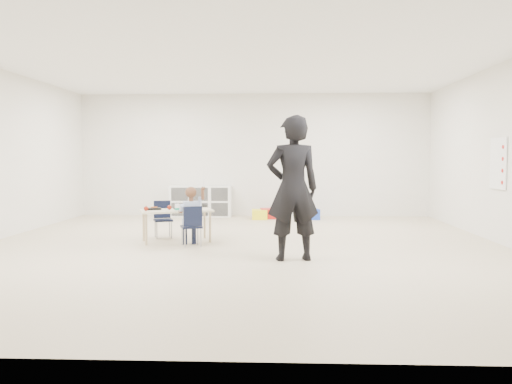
{
  "coord_description": "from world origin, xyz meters",
  "views": [
    {
      "loc": [
        0.59,
        -7.95,
        1.33
      ],
      "look_at": [
        0.26,
        -0.29,
        0.85
      ],
      "focal_mm": 38.0,
      "sensor_mm": 36.0,
      "label": 1
    }
  ],
  "objects_px": {
    "child": "(191,214)",
    "adult": "(293,188)",
    "chair_near": "(191,226)",
    "cubby_shelf": "(201,201)",
    "table": "(177,225)"
  },
  "relations": [
    {
      "from": "child",
      "to": "cubby_shelf",
      "type": "xyz_separation_m",
      "value": [
        -0.46,
        4.15,
        -0.13
      ]
    },
    {
      "from": "cubby_shelf",
      "to": "adult",
      "type": "distance_m",
      "value": 5.61
    },
    {
      "from": "chair_near",
      "to": "child",
      "type": "distance_m",
      "value": 0.18
    },
    {
      "from": "child",
      "to": "adult",
      "type": "xyz_separation_m",
      "value": [
        1.5,
        -1.07,
        0.46
      ]
    },
    {
      "from": "table",
      "to": "adult",
      "type": "bearing_deg",
      "value": -58.84
    },
    {
      "from": "child",
      "to": "cubby_shelf",
      "type": "distance_m",
      "value": 4.17
    },
    {
      "from": "cubby_shelf",
      "to": "adult",
      "type": "xyz_separation_m",
      "value": [
        1.96,
        -5.22,
        0.59
      ]
    },
    {
      "from": "chair_near",
      "to": "adult",
      "type": "height_order",
      "value": "adult"
    },
    {
      "from": "adult",
      "to": "cubby_shelf",
      "type": "bearing_deg",
      "value": -80.23
    },
    {
      "from": "child",
      "to": "adult",
      "type": "bearing_deg",
      "value": -54.81
    },
    {
      "from": "chair_near",
      "to": "child",
      "type": "relative_size",
      "value": 0.63
    },
    {
      "from": "chair_near",
      "to": "child",
      "type": "height_order",
      "value": "child"
    },
    {
      "from": "chair_near",
      "to": "cubby_shelf",
      "type": "distance_m",
      "value": 4.17
    },
    {
      "from": "chair_near",
      "to": "adult",
      "type": "distance_m",
      "value": 1.95
    },
    {
      "from": "adult",
      "to": "chair_near",
      "type": "bearing_deg",
      "value": -46.35
    }
  ]
}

